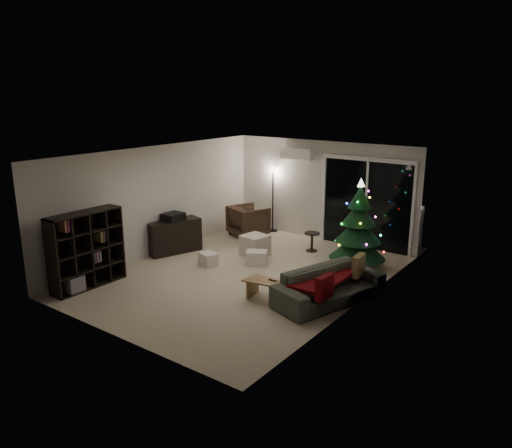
{
  "coord_description": "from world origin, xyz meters",
  "views": [
    {
      "loc": [
        5.93,
        -7.62,
        3.71
      ],
      "look_at": [
        0.1,
        0.3,
        1.05
      ],
      "focal_mm": 35.0,
      "sensor_mm": 36.0,
      "label": 1
    }
  ],
  "objects_px": {
    "media_cabinet": "(174,236)",
    "coffee_table": "(280,293)",
    "bookshelf": "(81,248)",
    "christmas_tree": "(359,224)",
    "sofa": "(329,286)",
    "armchair": "(248,221)"
  },
  "relations": [
    {
      "from": "sofa",
      "to": "armchair",
      "type": "bearing_deg",
      "value": 73.99
    },
    {
      "from": "media_cabinet",
      "to": "coffee_table",
      "type": "distance_m",
      "value": 3.75
    },
    {
      "from": "bookshelf",
      "to": "sofa",
      "type": "height_order",
      "value": "bookshelf"
    },
    {
      "from": "armchair",
      "to": "coffee_table",
      "type": "height_order",
      "value": "armchair"
    },
    {
      "from": "armchair",
      "to": "media_cabinet",
      "type": "bearing_deg",
      "value": 95.09
    },
    {
      "from": "media_cabinet",
      "to": "christmas_tree",
      "type": "height_order",
      "value": "christmas_tree"
    },
    {
      "from": "sofa",
      "to": "coffee_table",
      "type": "xyz_separation_m",
      "value": [
        -0.68,
        -0.58,
        -0.11
      ]
    },
    {
      "from": "armchair",
      "to": "sofa",
      "type": "xyz_separation_m",
      "value": [
        3.72,
        -2.51,
        -0.09
      ]
    },
    {
      "from": "armchair",
      "to": "sofa",
      "type": "bearing_deg",
      "value": 166.39
    },
    {
      "from": "media_cabinet",
      "to": "christmas_tree",
      "type": "xyz_separation_m",
      "value": [
        3.92,
        1.57,
        0.58
      ]
    },
    {
      "from": "coffee_table",
      "to": "christmas_tree",
      "type": "bearing_deg",
      "value": 73.41
    },
    {
      "from": "media_cabinet",
      "to": "armchair",
      "type": "xyz_separation_m",
      "value": [
        0.58,
        2.12,
        0.01
      ]
    },
    {
      "from": "bookshelf",
      "to": "media_cabinet",
      "type": "height_order",
      "value": "bookshelf"
    },
    {
      "from": "media_cabinet",
      "to": "armchair",
      "type": "distance_m",
      "value": 2.2
    },
    {
      "from": "bookshelf",
      "to": "coffee_table",
      "type": "height_order",
      "value": "bookshelf"
    },
    {
      "from": "media_cabinet",
      "to": "christmas_tree",
      "type": "distance_m",
      "value": 4.26
    },
    {
      "from": "bookshelf",
      "to": "media_cabinet",
      "type": "distance_m",
      "value": 2.5
    },
    {
      "from": "sofa",
      "to": "coffee_table",
      "type": "height_order",
      "value": "sofa"
    },
    {
      "from": "coffee_table",
      "to": "armchair",
      "type": "bearing_deg",
      "value": 124.77
    },
    {
      "from": "bookshelf",
      "to": "christmas_tree",
      "type": "xyz_separation_m",
      "value": [
        3.92,
        4.05,
        0.23
      ]
    },
    {
      "from": "media_cabinet",
      "to": "armchair",
      "type": "height_order",
      "value": "armchair"
    },
    {
      "from": "coffee_table",
      "to": "sofa",
      "type": "bearing_deg",
      "value": 30.52
    }
  ]
}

